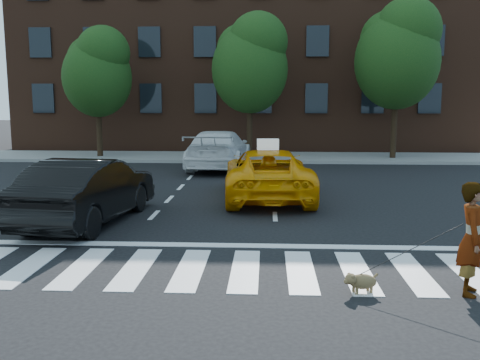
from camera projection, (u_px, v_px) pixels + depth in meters
The scene contains 14 objects.
ground at pixel (190, 269), 9.71m from camera, with size 120.00×120.00×0.00m, color black.
crosswalk at pixel (190, 269), 9.71m from camera, with size 13.00×2.40×0.01m, color silver.
stop_line at pixel (201, 245), 11.29m from camera, with size 12.00×0.30×0.01m, color silver.
sidewalk_far at pixel (240, 157), 26.97m from camera, with size 30.00×4.00×0.15m, color slate.
building at pixel (246, 50), 33.44m from camera, with size 26.00×10.00×12.00m, color #4A281A.
tree_left at pixel (97, 69), 26.14m from camera, with size 3.39×3.38×6.50m.
tree_mid at pixel (250, 60), 25.70m from camera, with size 3.69×3.69×7.10m.
tree_right at pixel (398, 50), 25.28m from camera, with size 4.00×4.00×7.70m.
taxi at pixel (268, 174), 16.43m from camera, with size 2.53×5.48×1.52m, color orange.
black_sedan at pixel (88, 190), 13.20m from camera, with size 1.72×4.92×1.62m, color black.
white_suv at pixel (219, 149), 23.17m from camera, with size 2.32×5.71×1.66m, color silver.
woman at pixel (472, 239), 8.38m from camera, with size 0.66×0.43×1.80m, color #999999.
dog at pixel (360, 281), 8.50m from camera, with size 0.59×0.37×0.35m.
taxi_sign at pixel (268, 144), 16.09m from camera, with size 0.65×0.28×0.32m, color white.
Camera 1 is at (1.38, -9.28, 3.12)m, focal length 40.00 mm.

